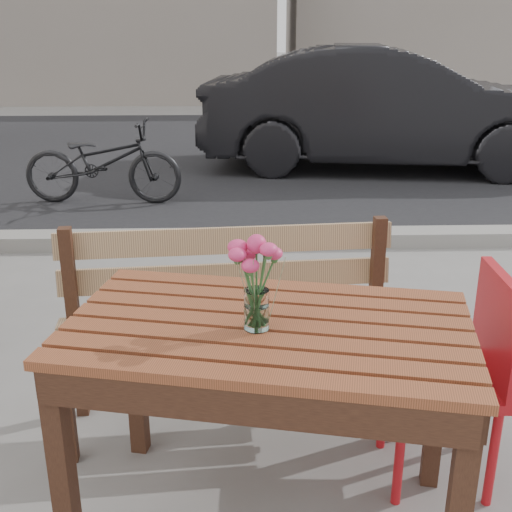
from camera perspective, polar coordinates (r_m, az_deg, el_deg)
The scene contains 8 objects.
ground at distance 2.64m, azimuth -3.11°, elevation -20.89°, with size 80.00×80.00×0.00m, color slate.
street at distance 7.26m, azimuth -2.39°, elevation 6.46°, with size 30.00×8.12×0.12m.
main_table at distance 2.16m, azimuth 1.06°, elevation -9.14°, with size 1.45×1.02×0.81m.
main_bench at distance 2.84m, azimuth -2.41°, elevation -4.21°, with size 1.54×0.57×0.94m.
red_chair at distance 2.61m, azimuth 17.95°, elevation -9.18°, with size 0.45×0.45×0.87m.
main_vase at distance 1.98m, azimuth 0.05°, elevation -1.38°, with size 0.17×0.17×0.31m.
parked_car at distance 8.23m, azimuth 11.58°, elevation 12.72°, with size 1.57×4.50×1.48m, color black.
bicycle at distance 6.68m, azimuth -13.49°, elevation 8.12°, with size 0.55×1.59×0.83m, color black.
Camera 1 is at (0.07, -2.00, 1.73)m, focal length 45.00 mm.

